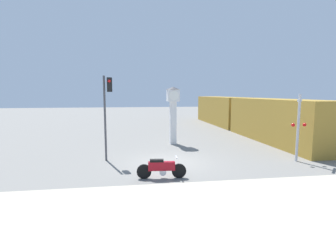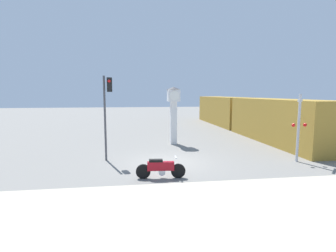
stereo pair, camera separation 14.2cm
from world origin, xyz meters
The scene contains 7 objects.
ground_plane centered at (0.00, 0.00, 0.00)m, with size 120.00×120.00×0.00m, color slate.
sidewalk_strip centered at (0.00, -6.69, 0.05)m, with size 36.00×6.00×0.10m.
motorcycle centered at (-0.75, -2.69, 0.48)m, with size 2.25×0.49×0.99m.
clock_tower centered at (1.15, 5.36, 2.87)m, with size 1.07×1.07×4.33m.
freight_train centered at (9.47, 11.33, 1.70)m, with size 2.80×24.64×3.40m.
traffic_light centered at (-3.37, 0.98, 3.29)m, with size 0.50×0.35×4.82m.
railroad_crossing_signal centered at (7.23, -0.84, 2.08)m, with size 0.90×0.82×3.81m.
Camera 2 is at (-2.05, -14.16, 3.84)m, focal length 28.00 mm.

